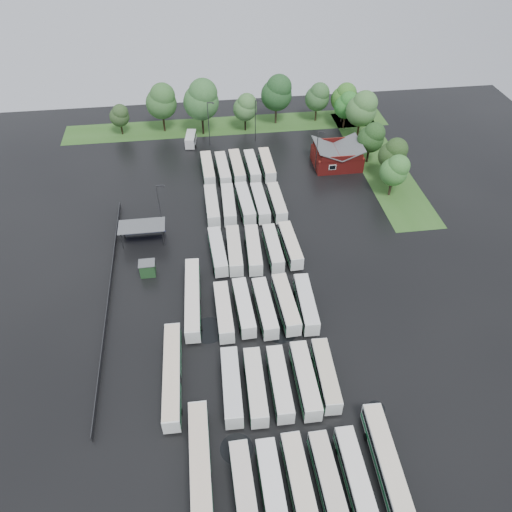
{
  "coord_description": "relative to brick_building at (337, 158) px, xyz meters",
  "views": [
    {
      "loc": [
        -6.34,
        -50.33,
        57.77
      ],
      "look_at": [
        2.0,
        12.0,
        2.5
      ],
      "focal_mm": 35.0,
      "sensor_mm": 36.0,
      "label": 1
    }
  ],
  "objects": [
    {
      "name": "puddle_0",
      "position": [
        -28.68,
        -62.95,
        -1.86
      ],
      "size": [
        4.11,
        4.11,
        0.01
      ],
      "primitive_type": "cylinder",
      "color": "black",
      "rests_on": "ground"
    },
    {
      "name": "bus_r0c2",
      "position": [
        -22.17,
        -68.67,
        -0.19
      ],
      "size": [
        2.51,
        10.96,
        3.04
      ],
      "rotation": [
        0.0,
        0.0,
        0.02
      ],
      "color": "silver",
      "rests_on": "ground"
    },
    {
      "name": "bus_r3c4",
      "position": [
        -15.52,
        -27.65,
        -0.24
      ],
      "size": [
        2.69,
        10.73,
        2.96
      ],
      "rotation": [
        0.0,
        0.0,
        0.04
      ],
      "color": "silver",
      "rests_on": "ground"
    },
    {
      "name": "minibus",
      "position": [
        -31.47,
        13.71,
        -0.47
      ],
      "size": [
        2.89,
        6.0,
        2.52
      ],
      "rotation": [
        0.0,
        0.0,
        -0.14
      ],
      "color": "silver",
      "rests_on": "ground"
    },
    {
      "name": "tree_north_2",
      "position": [
        -28.13,
        18.43,
        6.98
      ],
      "size": [
        8.3,
        8.3,
        13.74
      ],
      "color": "black",
      "rests_on": "ground"
    },
    {
      "name": "tree_east_3",
      "position": [
        8.39,
        11.39,
        5.71
      ],
      "size": [
        7.11,
        7.11,
        11.78
      ],
      "color": "black",
      "rests_on": "ground"
    },
    {
      "name": "bus_r3c2",
      "position": [
        -22.09,
        -28.07,
        -0.19
      ],
      "size": [
        2.82,
        11.07,
        3.05
      ],
      "rotation": [
        0.0,
        0.0,
        -0.05
      ],
      "color": "silver",
      "rests_on": "ground"
    },
    {
      "name": "lamp_post_back_e",
      "position": [
        -16.12,
        13.33,
        4.0
      ],
      "size": [
        1.56,
        0.3,
        10.11
      ],
      "color": "#2D2D30",
      "rests_on": "ground"
    },
    {
      "name": "bus_r5c2",
      "position": [
        -22.09,
        -0.69,
        -0.17
      ],
      "size": [
        2.67,
        11.17,
        3.09
      ],
      "rotation": [
        0.0,
        0.0,
        0.03
      ],
      "color": "silver",
      "rests_on": "ground"
    },
    {
      "name": "tree_east_4",
      "position": [
        6.44,
        16.97,
        4.15
      ],
      "size": [
        5.65,
        5.65,
        9.36
      ],
      "color": "#332115",
      "rests_on": "ground"
    },
    {
      "name": "bus_r5c4",
      "position": [
        -15.59,
        -0.62,
        -0.2
      ],
      "size": [
        2.37,
        10.89,
        3.03
      ],
      "rotation": [
        0.0,
        0.0,
        0.0
      ],
      "color": "silver",
      "rests_on": "ground"
    },
    {
      "name": "tree_north_4",
      "position": [
        -9.78,
        21.7,
        6.16
      ],
      "size": [
        7.54,
        7.54,
        12.48
      ],
      "color": "#372B1E",
      "rests_on": "ground"
    },
    {
      "name": "west_fence",
      "position": [
        -46.2,
        -34.77,
        -1.27
      ],
      "size": [
        0.1,
        50.0,
        1.2
      ],
      "primitive_type": "cube",
      "color": "#2D2D30",
      "rests_on": "ground"
    },
    {
      "name": "bus_r0c1",
      "position": [
        -25.31,
        -69.11,
        -0.18
      ],
      "size": [
        2.43,
        11.02,
        3.06
      ],
      "rotation": [
        0.0,
        0.0,
        0.01
      ],
      "color": "silver",
      "rests_on": "ground"
    },
    {
      "name": "artic_bus_west_b",
      "position": [
        -32.97,
        -38.38,
        -0.22
      ],
      "size": [
        2.82,
        16.02,
        2.96
      ],
      "rotation": [
        0.0,
        0.0,
        -0.04
      ],
      "color": "silver",
      "rests_on": "ground"
    },
    {
      "name": "lamp_post_back_w",
      "position": [
        -26.95,
        12.59,
        4.28
      ],
      "size": [
        1.63,
        0.32,
        10.58
      ],
      "color": "#2D2D30",
      "rests_on": "ground"
    },
    {
      "name": "bus_r0c4",
      "position": [
        -15.72,
        -68.69,
        -0.22
      ],
      "size": [
        2.34,
        10.74,
        2.99
      ],
      "rotation": [
        0.0,
        0.0,
        -0.0
      ],
      "color": "silver",
      "rests_on": "ground"
    },
    {
      "name": "tree_north_0",
      "position": [
        -47.7,
        20.91,
        3.07
      ],
      "size": [
        4.63,
        4.63,
        7.67
      ],
      "color": "black",
      "rests_on": "ground"
    },
    {
      "name": "bus_r3c1",
      "position": [
        -25.39,
        -27.79,
        -0.2
      ],
      "size": [
        2.63,
        10.97,
        3.04
      ],
      "rotation": [
        0.0,
        0.0,
        -0.03
      ],
      "color": "silver",
      "rests_on": "ground"
    },
    {
      "name": "puddle_1",
      "position": [
        -18.17,
        -63.95,
        -1.86
      ],
      "size": [
        2.58,
        2.58,
        0.01
      ],
      "primitive_type": "cylinder",
      "color": "black",
      "rests_on": "ground"
    },
    {
      "name": "bus_r0c3",
      "position": [
        -18.91,
        -68.74,
        -0.25
      ],
      "size": [
        2.43,
        10.61,
        2.94
      ],
      "rotation": [
        0.0,
        0.0,
        0.02
      ],
      "color": "silver",
      "rests_on": "ground"
    },
    {
      "name": "bus_r5c1",
      "position": [
        -25.16,
        -1.06,
        -0.2
      ],
      "size": [
        2.74,
        10.95,
        3.03
      ],
      "rotation": [
        0.0,
        0.0,
        0.04
      ],
      "color": "silver",
      "rests_on": "ground"
    },
    {
      "name": "grass_strip_north",
      "position": [
        -22.0,
        22.03,
        -1.86
      ],
      "size": [
        80.0,
        10.0,
        0.01
      ],
      "primitive_type": "cube",
      "color": "#2D571D",
      "rests_on": "ground"
    },
    {
      "name": "puddle_3",
      "position": [
        -20.14,
        -45.25,
        -1.86
      ],
      "size": [
        5.0,
        5.0,
        0.01
      ],
      "primitive_type": "cylinder",
      "color": "black",
      "rests_on": "ground"
    },
    {
      "name": "bus_r2c1",
      "position": [
        -25.29,
        -41.26,
        -0.24
      ],
      "size": [
        2.65,
        10.68,
        2.95
      ],
      "rotation": [
        0.0,
        0.0,
        0.04
      ],
      "color": "silver",
      "rests_on": "ground"
    },
    {
      "name": "bus_r1c3",
      "position": [
        -18.71,
        -55.42,
        -0.17
      ],
      "size": [
        2.45,
        11.11,
        3.09
      ],
      "rotation": [
        0.0,
        0.0,
        -0.01
      ],
      "color": "silver",
      "rests_on": "ground"
    },
    {
      "name": "tree_east_0",
      "position": [
        8.0,
        -12.85,
        4.03
      ],
      "size": [
        5.59,
        5.54,
        9.18
      ],
      "color": "#35271B",
      "rests_on": "ground"
    },
    {
      "name": "artic_bus_west_a",
      "position": [
        -33.1,
        -65.98,
        -0.15
      ],
      "size": [
        2.5,
        16.66,
        3.09
      ],
      "rotation": [
        0.0,
        0.0,
        -0.01
      ],
      "color": "silver",
      "rests_on": "ground"
    },
    {
      "name": "artic_bus_east",
      "position": [
        -11.74,
        -69.1,
        -0.17
      ],
      "size": [
        2.93,
        16.57,
        3.06
      ],
      "rotation": [
        0.0,
        0.0,
        -0.04
      ],
      "color": "silver",
      "rests_on": "ground"
    },
    {
      "name": "artic_bus_west_c",
      "position": [
        -36.23,
        -52.17,
        -0.23
      ],
      "size": [
        2.59,
        15.99,
        2.96
      ],
      "rotation": [
        0.0,
        0.0,
        -0.02
      ],
      "color": "silver",
      "rests_on": "ground"
    },
    {
      "name": "lamp_post_ne",
      "position": [
        -5.12,
        -2.14,
        3.65
      ],
      "size": [
        1.46,
        0.28,
        9.5
      ],
      "color": "#2D2D30",
      "rests_on": "ground"
    },
    {
      "name": "tree_east_2",
      "position": [
        7.4,
        0.38,
        4.23
      ],
      "size": [
        5.72,
        5.72,
        9.48
      ],
      "color": "black",
      "rests_on": "ground"
    },
    {
      "name": "bus_r3c0",
      "position": [
        -28.26,
        -27.67,
        -0.22
      ],
      "size": [
        2.8,
        10.85,
        2.99
      ],
      "rotation": [
        0.0,
        0.0,
        0.05
      ],
      "color": "silver",
      "rests_on": "ground"
    },
    {
      "name": "tree_east_1",
      "position": [
        9.64,
        -7.13,
        4.32
      ],
      "size": [
        5.8,
        5.8,
        9.61
      ],
      "color": "black",
      "rests_on": "ground"
    },
    {
      "name": "bus_r4c2",
      "position": [
        -21.9,
        -14.1,
        -0.16
      ],
      "size": [
        2.91,
        11.26,
        3.11
      ],
      "rotation": [
        0.0,
        0.0,
        0.05
      ],
      "color": "silver",
      "rests_on": "ground"
    },
    {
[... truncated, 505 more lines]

